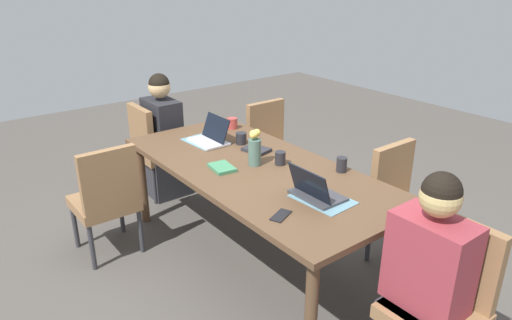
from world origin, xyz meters
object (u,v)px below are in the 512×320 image
object	(u,v)px
dining_table	(256,176)
person_head_left_left_near	(425,292)
chair_far_left_far	(106,196)
coffee_mug_near_right	(342,165)
book_red_cover	(256,150)
chair_head_left_left_near	(443,296)
person_head_right_left_mid	(164,143)
flower_vase	(255,148)
chair_head_right_left_mid	(154,146)
phone_black	(281,215)
chair_near_right_near	(273,145)
chair_near_right_mid	(402,200)
laptop_head_left_left_near	(315,192)
laptop_head_right_left_mid	(211,137)
book_blue_cover	(222,168)
coffee_mug_centre_left	(232,123)
coffee_mug_near_left	(241,138)
coffee_mug_centre_right	(280,158)

from	to	relation	value
dining_table	person_head_left_left_near	bearing A→B (deg)	-179.11
chair_far_left_far	coffee_mug_near_right	xyz separation A→B (m)	(-1.15, -1.27, 0.31)
dining_table	book_red_cover	bearing A→B (deg)	-38.18
chair_head_left_left_near	person_head_right_left_mid	bearing A→B (deg)	2.31
person_head_right_left_mid	flower_vase	bearing A→B (deg)	-178.68
chair_head_right_left_mid	phone_black	xyz separation A→B (m)	(-2.14, 0.23, 0.26)
chair_head_right_left_mid	chair_near_right_near	distance (m)	1.14
chair_near_right_mid	laptop_head_left_left_near	distance (m)	0.91
person_head_left_left_near	laptop_head_right_left_mid	bearing A→B (deg)	0.21
person_head_right_left_mid	laptop_head_left_left_near	world-z (taller)	person_head_right_left_mid
dining_table	chair_near_right_near	world-z (taller)	chair_near_right_near
chair_far_left_far	book_blue_cover	size ratio (longest dim) A/B	4.50
dining_table	coffee_mug_centre_left	world-z (taller)	coffee_mug_centre_left
chair_head_left_left_near	chair_head_right_left_mid	world-z (taller)	same
person_head_left_left_near	flower_vase	size ratio (longest dim) A/B	4.47
chair_far_left_far	laptop_head_right_left_mid	size ratio (longest dim) A/B	2.81
laptop_head_right_left_mid	coffee_mug_near_right	bearing A→B (deg)	-159.08
chair_near_right_near	book_blue_cover	world-z (taller)	chair_near_right_near
coffee_mug_near_left	phone_black	distance (m)	1.22
chair_head_left_left_near	book_blue_cover	world-z (taller)	chair_head_left_left_near
chair_far_left_far	coffee_mug_near_right	world-z (taller)	chair_far_left_far
book_blue_cover	dining_table	bearing A→B (deg)	-107.91
chair_head_left_left_near	coffee_mug_near_left	bearing A→B (deg)	-2.86
person_head_left_left_near	coffee_mug_centre_left	bearing A→B (deg)	-8.71
person_head_left_left_near	book_red_cover	xyz separation A→B (m)	(1.64, -0.16, 0.25)
dining_table	book_blue_cover	distance (m)	0.26
coffee_mug_near_right	phone_black	world-z (taller)	coffee_mug_near_right
laptop_head_right_left_mid	coffee_mug_near_left	xyz separation A→B (m)	(-0.18, -0.18, 0.00)
chair_head_left_left_near	chair_far_left_far	distance (m)	2.38
chair_near_right_mid	coffee_mug_near_right	world-z (taller)	chair_near_right_mid
person_head_left_left_near	chair_near_right_mid	xyz separation A→B (m)	(0.73, -0.82, -0.03)
laptop_head_right_left_mid	chair_far_left_far	bearing A→B (deg)	83.60
chair_head_right_left_mid	phone_black	size ratio (longest dim) A/B	6.00
phone_black	laptop_head_right_left_mid	bearing A→B (deg)	-128.05
coffee_mug_centre_left	book_red_cover	world-z (taller)	coffee_mug_centre_left
phone_black	chair_head_left_left_near	bearing A→B (deg)	94.84
person_head_right_left_mid	laptop_head_left_left_near	distance (m)	2.05
chair_far_left_far	person_head_right_left_mid	bearing A→B (deg)	-50.01
dining_table	chair_head_right_left_mid	world-z (taller)	chair_head_right_left_mid
coffee_mug_near_left	coffee_mug_centre_right	world-z (taller)	coffee_mug_centre_right
chair_head_right_left_mid	book_blue_cover	xyz separation A→B (m)	(-1.37, 0.12, 0.27)
coffee_mug_near_left	book_blue_cover	size ratio (longest dim) A/B	0.46
chair_head_left_left_near	phone_black	xyz separation A→B (m)	(0.80, 0.42, 0.26)
dining_table	person_head_left_left_near	xyz separation A→B (m)	(-1.40, -0.02, -0.16)
chair_head_left_left_near	person_head_right_left_mid	world-z (taller)	person_head_right_left_mid
chair_far_left_far	laptop_head_right_left_mid	xyz separation A→B (m)	(-0.10, -0.87, 0.30)
flower_vase	book_red_cover	distance (m)	0.29
chair_far_left_far	laptop_head_right_left_mid	distance (m)	0.92
laptop_head_right_left_mid	coffee_mug_near_left	size ratio (longest dim) A/B	3.46
chair_head_left_left_near	laptop_head_right_left_mid	bearing A→B (deg)	2.26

